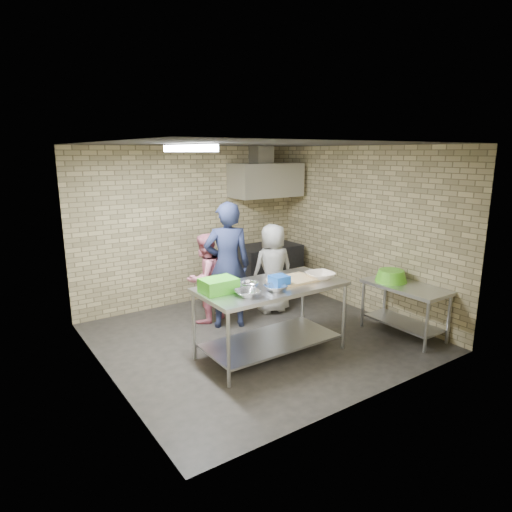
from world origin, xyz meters
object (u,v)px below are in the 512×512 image
(green_crate, at_px, (219,285))
(woman_pink, at_px, (205,278))
(blue_tub, at_px, (279,281))
(bottle_red, at_px, (262,183))
(stove, at_px, (267,269))
(side_counter, at_px, (404,310))
(bottle_green, at_px, (279,183))
(man_navy, at_px, (227,265))
(green_basin, at_px, (391,276))
(woman_white, at_px, (273,268))
(prep_table, at_px, (271,320))

(green_crate, relative_size, woman_pink, 0.30)
(blue_tub, xyz_separation_m, bottle_red, (1.51, 2.51, 1.01))
(stove, xyz_separation_m, woman_pink, (-1.66, -0.66, 0.25))
(side_counter, height_order, green_crate, green_crate)
(bottle_green, distance_m, woman_pink, 2.65)
(blue_tub, bearing_deg, green_crate, 163.65)
(green_crate, distance_m, bottle_red, 3.37)
(side_counter, xyz_separation_m, blue_tub, (-1.91, 0.48, 0.64))
(man_navy, height_order, woman_pink, man_navy)
(blue_tub, distance_m, man_navy, 1.25)
(green_crate, relative_size, green_basin, 0.92)
(bottle_green, bearing_deg, green_basin, -90.42)
(bottle_red, bearing_deg, side_counter, -82.38)
(stove, relative_size, woman_white, 0.81)
(green_crate, distance_m, woman_white, 2.05)
(green_crate, distance_m, man_navy, 1.26)
(side_counter, height_order, woman_pink, woman_pink)
(prep_table, height_order, bottle_green, bottle_green)
(stove, xyz_separation_m, green_basin, (0.43, -2.50, 0.38))
(bottle_red, bearing_deg, bottle_green, 0.00)
(side_counter, relative_size, man_navy, 0.63)
(stove, relative_size, blue_tub, 5.70)
(green_basin, xyz_separation_m, man_navy, (-1.90, 1.47, 0.12))
(green_basin, bearing_deg, green_crate, 170.34)
(prep_table, xyz_separation_m, side_counter, (1.96, -0.58, -0.10))
(green_basin, bearing_deg, bottle_red, 97.90)
(man_navy, bearing_deg, stove, -121.97)
(prep_table, relative_size, stove, 1.58)
(side_counter, bearing_deg, blue_tub, 165.90)
(man_navy, height_order, woman_white, man_navy)
(bottle_red, xyz_separation_m, woman_pink, (-1.71, -0.90, -1.33))
(side_counter, height_order, stove, stove)
(prep_table, distance_m, bottle_green, 3.47)
(prep_table, relative_size, green_basin, 4.12)
(bottle_green, bearing_deg, blue_tub, -127.23)
(green_crate, relative_size, bottle_red, 2.34)
(green_basin, relative_size, bottle_red, 2.56)
(prep_table, bearing_deg, man_navy, 88.32)
(prep_table, xyz_separation_m, bottle_red, (1.56, 2.41, 1.56))
(green_crate, xyz_separation_m, blue_tub, (0.75, -0.22, -0.02))
(green_crate, height_order, woman_pink, woman_pink)
(man_navy, bearing_deg, woman_pink, -39.64)
(stove, xyz_separation_m, bottle_green, (0.45, 0.24, 1.57))
(bottle_red, relative_size, bottle_green, 1.20)
(prep_table, xyz_separation_m, green_crate, (-0.70, 0.12, 0.56))
(green_crate, height_order, bottle_red, bottle_red)
(green_crate, bearing_deg, blue_tub, -16.35)
(side_counter, xyz_separation_m, man_navy, (-1.92, 1.72, 0.58))
(woman_white, bearing_deg, green_crate, 42.97)
(stove, relative_size, bottle_red, 6.67)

